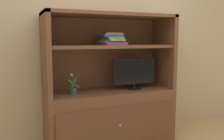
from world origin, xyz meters
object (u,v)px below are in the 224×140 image
Objects in this scene: media_console at (110,104)px; potted_plant at (73,89)px; tv_monitor at (134,73)px; magazine_stack at (111,39)px.

potted_plant is (-0.46, -0.03, 0.23)m from media_console.
tv_monitor is 1.56× the size of magazine_stack.
media_console is 0.78m from magazine_stack.
potted_plant is 0.66× the size of magazine_stack.
tv_monitor is at bearing -9.51° from media_console.
magazine_stack is at bearing -31.74° from media_console.
media_console is at bearing 170.49° from tv_monitor.
magazine_stack is at bearing 2.78° from potted_plant.
magazine_stack reaches higher than potted_plant.
media_console is at bearing 148.26° from magazine_stack.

